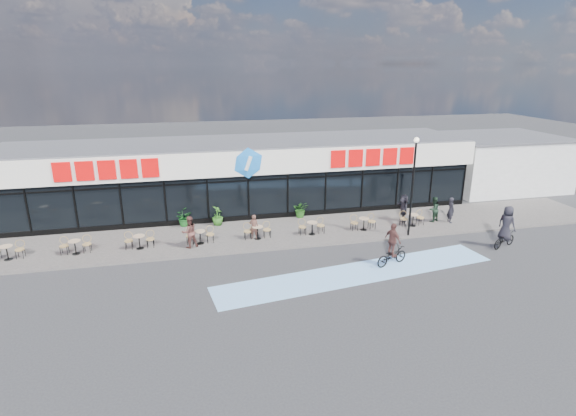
{
  "coord_description": "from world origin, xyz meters",
  "views": [
    {
      "loc": [
        -3.57,
        -19.61,
        9.46
      ],
      "look_at": [
        1.72,
        3.5,
        1.84
      ],
      "focal_mm": 28.0,
      "sensor_mm": 36.0,
      "label": 1
    }
  ],
  "objects": [
    {
      "name": "ground",
      "position": [
        0.0,
        0.0,
        0.0
      ],
      "size": [
        120.0,
        120.0,
        0.0
      ],
      "primitive_type": "plane",
      "color": "#28282B",
      "rests_on": "ground"
    },
    {
      "name": "sidewalk",
      "position": [
        0.0,
        4.5,
        0.05
      ],
      "size": [
        44.0,
        5.0,
        0.1
      ],
      "primitive_type": "cube",
      "color": "#5D5652",
      "rests_on": "ground"
    },
    {
      "name": "bike_lane",
      "position": [
        4.0,
        -1.5,
        0.01
      ],
      "size": [
        14.17,
        4.13,
        0.01
      ],
      "primitive_type": "cube",
      "rotation": [
        0.0,
        0.0,
        0.14
      ],
      "color": "#76AADF",
      "rests_on": "ground"
    },
    {
      "name": "building",
      "position": [
        -0.0,
        9.93,
        2.34
      ],
      "size": [
        30.6,
        6.57,
        4.75
      ],
      "color": "black",
      "rests_on": "ground"
    },
    {
      "name": "neighbour_building",
      "position": [
        20.5,
        11.0,
        2.06
      ],
      "size": [
        9.2,
        7.2,
        4.11
      ],
      "color": "silver",
      "rests_on": "ground"
    },
    {
      "name": "lamp_post",
      "position": [
        8.53,
        2.3,
        3.4
      ],
      "size": [
        0.28,
        0.28,
        5.61
      ],
      "color": "black",
      "rests_on": "sidewalk"
    },
    {
      "name": "bistro_set_0",
      "position": [
        -12.66,
        3.75,
        0.56
      ],
      "size": [
        1.54,
        0.62,
        0.9
      ],
      "color": "#A18567",
      "rests_on": "sidewalk"
    },
    {
      "name": "bistro_set_1",
      "position": [
        -9.49,
        3.75,
        0.56
      ],
      "size": [
        1.54,
        0.62,
        0.9
      ],
      "color": "#A18567",
      "rests_on": "sidewalk"
    },
    {
      "name": "bistro_set_2",
      "position": [
        -6.33,
        3.75,
        0.56
      ],
      "size": [
        1.54,
        0.62,
        0.9
      ],
      "color": "#A18567",
      "rests_on": "sidewalk"
    },
    {
      "name": "bistro_set_3",
      "position": [
        -3.16,
        3.75,
        0.56
      ],
      "size": [
        1.54,
        0.62,
        0.9
      ],
      "color": "#A18567",
      "rests_on": "sidewalk"
    },
    {
      "name": "bistro_set_4",
      "position": [
        0.01,
        3.75,
        0.56
      ],
      "size": [
        1.54,
        0.62,
        0.9
      ],
      "color": "#A18567",
      "rests_on": "sidewalk"
    },
    {
      "name": "bistro_set_5",
      "position": [
        3.17,
        3.75,
        0.56
      ],
      "size": [
        1.54,
        0.62,
        0.9
      ],
      "color": "#A18567",
      "rests_on": "sidewalk"
    },
    {
      "name": "bistro_set_6",
      "position": [
        6.34,
        3.75,
        0.56
      ],
      "size": [
        1.54,
        0.62,
        0.9
      ],
      "color": "#A18567",
      "rests_on": "sidewalk"
    },
    {
      "name": "bistro_set_7",
      "position": [
        9.51,
        3.75,
        0.56
      ],
      "size": [
        1.54,
        0.62,
        0.9
      ],
      "color": "#A18567",
      "rests_on": "sidewalk"
    },
    {
      "name": "potted_plant_left",
      "position": [
        -4.06,
        6.74,
        0.63
      ],
      "size": [
        1.26,
        1.22,
        1.07
      ],
      "primitive_type": "imported",
      "rotation": [
        0.0,
        0.0,
        2.58
      ],
      "color": "#164D1A",
      "rests_on": "sidewalk"
    },
    {
      "name": "potted_plant_mid",
      "position": [
        -2.0,
        6.47,
        0.69
      ],
      "size": [
        0.68,
        0.68,
        1.18
      ],
      "primitive_type": "imported",
      "rotation": [
        0.0,
        0.0,
        1.6
      ],
      "color": "#265719",
      "rests_on": "sidewalk"
    },
    {
      "name": "potted_plant_right",
      "position": [
        3.3,
        6.75,
        0.64
      ],
      "size": [
        1.13,
        1.04,
        1.07
      ],
      "primitive_type": "imported",
      "rotation": [
        0.0,
        0.0,
        6.05
      ],
      "color": "#1E4E16",
      "rests_on": "sidewalk"
    },
    {
      "name": "patron_left",
      "position": [
        -0.18,
        3.75,
        0.81
      ],
      "size": [
        0.6,
        0.5,
        1.41
      ],
      "primitive_type": "imported",
      "rotation": [
        0.0,
        0.0,
        2.77
      ],
      "color": "#4F3129",
      "rests_on": "sidewalk"
    },
    {
      "name": "patron_right",
      "position": [
        -3.71,
        3.26,
        0.97
      ],
      "size": [
        1.02,
        0.9,
        1.75
      ],
      "primitive_type": "imported",
      "rotation": [
        0.0,
        0.0,
        3.47
      ],
      "color": "brown",
      "rests_on": "sidewalk"
    },
    {
      "name": "pedestrian_a",
      "position": [
        9.35,
        4.65,
        0.95
      ],
      "size": [
        0.81,
        1.64,
        1.69
      ],
      "primitive_type": "imported",
      "rotation": [
        0.0,
        0.0,
        -1.78
      ],
      "color": "#24222B",
      "rests_on": "sidewalk"
    },
    {
      "name": "pedestrian_b",
      "position": [
        12.07,
        3.75,
        0.9
      ],
      "size": [
        0.42,
        0.61,
        1.6
      ],
      "primitive_type": "imported",
      "rotation": [
        0.0,
        0.0,
        1.51
      ],
      "color": "black",
      "rests_on": "sidewalk"
    },
    {
      "name": "pedestrian_c",
      "position": [
        11.11,
        4.12,
        0.89
      ],
      "size": [
        0.94,
        0.85,
        1.58
      ],
      "primitive_type": "imported",
      "rotation": [
        0.0,
        0.0,
        3.53
      ],
      "color": "black",
      "rests_on": "sidewalk"
    },
    {
      "name": "cyclist_a",
      "position": [
        5.93,
        -0.98,
        0.8
      ],
      "size": [
        1.95,
        1.21,
        2.16
      ],
      "color": "black",
      "rests_on": "ground"
    },
    {
      "name": "cyclist_b",
      "position": [
        12.82,
        -0.29,
        0.93
      ],
      "size": [
        1.88,
        1.22,
        2.33
      ],
      "color": "black",
      "rests_on": "ground"
    }
  ]
}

